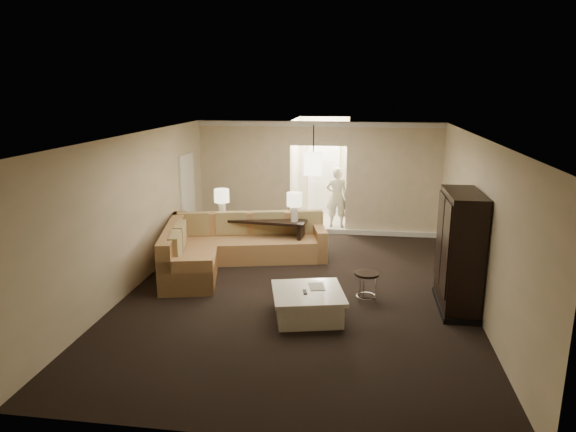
% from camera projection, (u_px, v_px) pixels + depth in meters
% --- Properties ---
extents(ground, '(8.00, 8.00, 0.00)m').
position_uv_depth(ground, '(298.00, 292.00, 9.25)').
color(ground, black).
rests_on(ground, ground).
extents(wall_back, '(6.00, 0.04, 2.80)m').
position_uv_depth(wall_back, '(318.00, 178.00, 12.75)').
color(wall_back, beige).
rests_on(wall_back, ground).
extents(wall_front, '(6.00, 0.04, 2.80)m').
position_uv_depth(wall_front, '(249.00, 316.00, 5.07)').
color(wall_front, beige).
rests_on(wall_front, ground).
extents(wall_left, '(0.04, 8.00, 2.80)m').
position_uv_depth(wall_left, '(135.00, 212.00, 9.32)').
color(wall_left, beige).
rests_on(wall_left, ground).
extents(wall_right, '(0.04, 8.00, 2.80)m').
position_uv_depth(wall_right, '(478.00, 224.00, 8.50)').
color(wall_right, beige).
rests_on(wall_right, ground).
extents(ceiling, '(6.00, 8.00, 0.02)m').
position_uv_depth(ceiling, '(299.00, 136.00, 8.57)').
color(ceiling, white).
rests_on(ceiling, wall_back).
extents(crown_molding, '(6.00, 0.10, 0.12)m').
position_uv_depth(crown_molding, '(319.00, 124.00, 12.38)').
color(crown_molding, silver).
rests_on(crown_molding, wall_back).
extents(baseboard, '(6.00, 0.10, 0.12)m').
position_uv_depth(baseboard, '(317.00, 231.00, 13.03)').
color(baseboard, silver).
rests_on(baseboard, ground).
extents(side_door, '(0.05, 0.90, 2.10)m').
position_uv_depth(side_door, '(188.00, 198.00, 12.09)').
color(side_door, white).
rests_on(side_door, ground).
extents(foyer, '(1.44, 2.02, 2.80)m').
position_uv_depth(foyer, '(322.00, 173.00, 14.06)').
color(foyer, beige).
rests_on(foyer, ground).
extents(sectional_sofa, '(3.42, 3.16, 0.98)m').
position_uv_depth(sectional_sofa, '(230.00, 247.00, 10.60)').
color(sectional_sofa, brown).
rests_on(sectional_sofa, ground).
extents(coffee_table, '(1.33, 1.33, 0.47)m').
position_uv_depth(coffee_table, '(308.00, 304.00, 8.21)').
color(coffee_table, silver).
rests_on(coffee_table, ground).
extents(console_table, '(2.15, 0.67, 0.82)m').
position_uv_depth(console_table, '(258.00, 234.00, 11.21)').
color(console_table, black).
rests_on(console_table, ground).
extents(armoire, '(0.59, 1.37, 1.98)m').
position_uv_depth(armoire, '(459.00, 254.00, 8.39)').
color(armoire, black).
rests_on(armoire, ground).
extents(drink_table, '(0.42, 0.42, 0.52)m').
position_uv_depth(drink_table, '(367.00, 281.00, 8.79)').
color(drink_table, black).
rests_on(drink_table, ground).
extents(table_lamp_left, '(0.33, 0.33, 0.62)m').
position_uv_depth(table_lamp_left, '(222.00, 199.00, 11.21)').
color(table_lamp_left, white).
rests_on(table_lamp_left, console_table).
extents(table_lamp_right, '(0.33, 0.33, 0.62)m').
position_uv_depth(table_lamp_right, '(294.00, 202.00, 10.84)').
color(table_lamp_right, white).
rests_on(table_lamp_right, console_table).
extents(pendant_light, '(0.38, 0.38, 1.09)m').
position_uv_depth(pendant_light, '(313.00, 164.00, 11.37)').
color(pendant_light, black).
rests_on(pendant_light, ceiling).
extents(person, '(0.67, 0.48, 1.77)m').
position_uv_depth(person, '(337.00, 194.00, 13.42)').
color(person, beige).
rests_on(person, ground).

